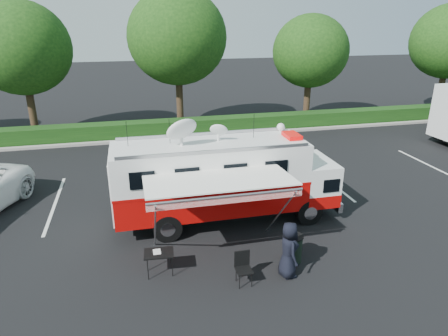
# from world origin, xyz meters

# --- Properties ---
(ground_plane) EXTENTS (120.00, 120.00, 0.00)m
(ground_plane) POSITION_xyz_m (0.00, 0.00, 0.00)
(ground_plane) COLOR black
(ground_plane) RESTS_ON ground
(back_border) EXTENTS (60.00, 6.14, 8.87)m
(back_border) POSITION_xyz_m (1.14, 12.90, 5.00)
(back_border) COLOR #9E998E
(back_border) RESTS_ON ground_plane
(stall_lines) EXTENTS (24.12, 5.50, 0.01)m
(stall_lines) POSITION_xyz_m (-0.50, 3.00, 0.00)
(stall_lines) COLOR silver
(stall_lines) RESTS_ON ground_plane
(command_truck) EXTENTS (8.13, 2.24, 3.90)m
(command_truck) POSITION_xyz_m (-0.07, -0.00, 1.67)
(command_truck) COLOR black
(command_truck) RESTS_ON ground_plane
(awning) EXTENTS (4.43, 2.32, 2.68)m
(awning) POSITION_xyz_m (-0.80, -2.33, 2.51)
(awning) COLOR white
(awning) RESTS_ON ground_plane
(person) EXTENTS (0.55, 0.84, 1.72)m
(person) POSITION_xyz_m (0.91, -3.73, 0.00)
(person) COLOR black
(person) RESTS_ON ground_plane
(folding_table) EXTENTS (0.90, 0.67, 0.73)m
(folding_table) POSITION_xyz_m (-2.73, -2.78, 0.68)
(folding_table) COLOR black
(folding_table) RESTS_ON ground_plane
(folding_chair) EXTENTS (0.46, 0.48, 0.95)m
(folding_chair) POSITION_xyz_m (-0.45, -3.72, 0.56)
(folding_chair) COLOR black
(folding_chair) RESTS_ON ground_plane
(trash_bin) EXTENTS (0.60, 0.60, 0.89)m
(trash_bin) POSITION_xyz_m (1.34, -3.07, 0.45)
(trash_bin) COLOR black
(trash_bin) RESTS_ON ground_plane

